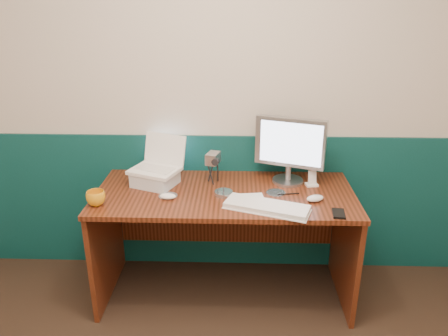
{
  "coord_description": "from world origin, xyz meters",
  "views": [
    {
      "loc": [
        0.16,
        -1.07,
        1.89
      ],
      "look_at": [
        0.08,
        1.23,
        0.97
      ],
      "focal_mm": 35.0,
      "sensor_mm": 36.0,
      "label": 1
    }
  ],
  "objects_px": {
    "keyboard": "(267,207)",
    "mug": "(96,198)",
    "desk": "(225,244)",
    "laptop": "(154,154)",
    "camcorder": "(213,170)",
    "monitor": "(290,150)"
  },
  "relations": [
    {
      "from": "monitor",
      "to": "mug",
      "type": "height_order",
      "value": "monitor"
    },
    {
      "from": "laptop",
      "to": "monitor",
      "type": "xyz_separation_m",
      "value": [
        0.85,
        0.07,
        0.01
      ]
    },
    {
      "from": "laptop",
      "to": "camcorder",
      "type": "height_order",
      "value": "laptop"
    },
    {
      "from": "mug",
      "to": "camcorder",
      "type": "relative_size",
      "value": 0.61
    },
    {
      "from": "keyboard",
      "to": "camcorder",
      "type": "xyz_separation_m",
      "value": [
        -0.33,
        0.38,
        0.08
      ]
    },
    {
      "from": "desk",
      "to": "camcorder",
      "type": "relative_size",
      "value": 9.0
    },
    {
      "from": "desk",
      "to": "laptop",
      "type": "height_order",
      "value": "laptop"
    },
    {
      "from": "monitor",
      "to": "camcorder",
      "type": "xyz_separation_m",
      "value": [
        -0.49,
        -0.02,
        -0.13
      ]
    },
    {
      "from": "monitor",
      "to": "keyboard",
      "type": "relative_size",
      "value": 0.93
    },
    {
      "from": "laptop",
      "to": "camcorder",
      "type": "distance_m",
      "value": 0.39
    },
    {
      "from": "keyboard",
      "to": "mug",
      "type": "height_order",
      "value": "mug"
    },
    {
      "from": "keyboard",
      "to": "mug",
      "type": "bearing_deg",
      "value": -162.0
    },
    {
      "from": "monitor",
      "to": "mug",
      "type": "relative_size",
      "value": 4.06
    },
    {
      "from": "desk",
      "to": "mug",
      "type": "height_order",
      "value": "mug"
    },
    {
      "from": "mug",
      "to": "desk",
      "type": "bearing_deg",
      "value": 15.19
    },
    {
      "from": "keyboard",
      "to": "monitor",
      "type": "bearing_deg",
      "value": 87.72
    },
    {
      "from": "desk",
      "to": "mug",
      "type": "distance_m",
      "value": 0.87
    },
    {
      "from": "monitor",
      "to": "keyboard",
      "type": "height_order",
      "value": "monitor"
    },
    {
      "from": "laptop",
      "to": "keyboard",
      "type": "bearing_deg",
      "value": -3.51
    },
    {
      "from": "desk",
      "to": "monitor",
      "type": "distance_m",
      "value": 0.74
    },
    {
      "from": "keyboard",
      "to": "camcorder",
      "type": "distance_m",
      "value": 0.5
    },
    {
      "from": "desk",
      "to": "camcorder",
      "type": "bearing_deg",
      "value": 118.28
    }
  ]
}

